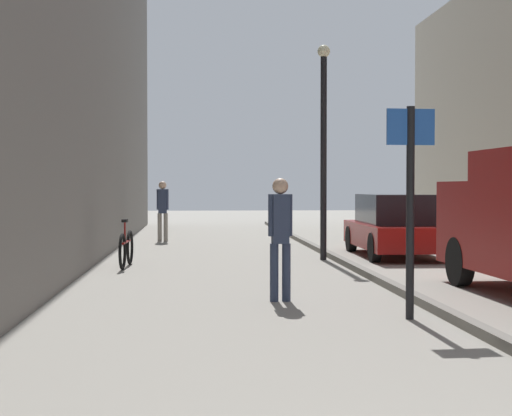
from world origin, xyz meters
name	(u,v)px	position (x,y,z in m)	size (l,w,h in m)	color
ground_plane	(280,277)	(0.00, 12.00, 0.00)	(80.00, 80.00, 0.00)	gray
kerb_strip	(366,273)	(1.58, 12.00, 0.06)	(0.16, 40.00, 0.12)	slate
pedestrian_main_foreground	(280,230)	(-0.32, 9.02, 1.01)	(0.35, 0.23, 1.74)	#2D3851
pedestrian_mid_block	(163,207)	(-2.50, 21.35, 1.04)	(0.36, 0.23, 1.79)	gray
parked_car	(397,226)	(3.18, 15.95, 0.71)	(1.92, 4.24, 1.45)	maroon
street_sign_post	(410,193)	(1.11, 7.43, 1.55)	(0.60, 0.10, 2.60)	black
lamp_post	(324,137)	(1.32, 15.16, 2.72)	(0.28, 0.28, 4.76)	black
bicycle_leaning	(126,248)	(-2.91, 13.92, 0.38)	(0.15, 1.77, 0.98)	black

